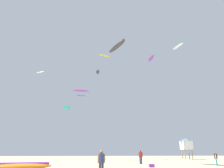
% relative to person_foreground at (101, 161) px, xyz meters
% --- Properties ---
extents(person_foreground, '(0.55, 0.40, 1.75)m').
position_rel_person_foreground_xyz_m(person_foreground, '(0.00, 0.00, 0.00)').
color(person_foreground, '#2D2D33').
rests_on(person_foreground, ground).
extents(person_midground, '(0.35, 0.46, 1.54)m').
position_rel_person_foreground_xyz_m(person_midground, '(14.17, 9.55, -0.12)').
color(person_midground, teal).
rests_on(person_midground, ground).
extents(person_left, '(0.57, 0.40, 1.77)m').
position_rel_person_foreground_xyz_m(person_left, '(5.77, 13.34, 0.01)').
color(person_left, navy).
rests_on(person_left, ground).
extents(kite_grounded_near, '(5.55, 2.58, 0.64)m').
position_rel_person_foreground_xyz_m(kite_grounded_near, '(-7.28, 5.76, -0.71)').
color(kite_grounded_near, orange).
rests_on(kite_grounded_near, ground).
extents(lifeguard_tower, '(2.30, 2.30, 4.15)m').
position_rel_person_foreground_xyz_m(lifeguard_tower, '(18.47, 27.32, 2.03)').
color(lifeguard_tower, '#8C704C').
rests_on(lifeguard_tower, ground).
extents(cooler_box, '(0.56, 0.36, 0.32)m').
position_rel_person_foreground_xyz_m(cooler_box, '(5.65, 7.49, -0.86)').
color(cooler_box, purple).
rests_on(cooler_box, ground).
extents(kite_aloft_0, '(3.63, 2.30, 0.56)m').
position_rel_person_foreground_xyz_m(kite_aloft_0, '(1.73, 37.88, 26.43)').
color(kite_aloft_0, yellow).
extents(kite_aloft_1, '(2.27, 1.80, 0.39)m').
position_rel_person_foreground_xyz_m(kite_aloft_1, '(-12.76, 28.01, 17.15)').
color(kite_aloft_1, white).
extents(kite_aloft_2, '(2.09, 3.91, 0.66)m').
position_rel_person_foreground_xyz_m(kite_aloft_2, '(18.77, 26.84, 24.28)').
color(kite_aloft_2, white).
extents(kite_aloft_3, '(2.86, 4.53, 0.88)m').
position_rel_person_foreground_xyz_m(kite_aloft_3, '(2.41, 11.09, 15.17)').
color(kite_aloft_3, '#2D2D33').
extents(kite_aloft_4, '(1.09, 3.62, 0.63)m').
position_rel_person_foreground_xyz_m(kite_aloft_4, '(12.65, 28.89, 21.90)').
color(kite_aloft_4, purple).
extents(kite_aloft_5, '(3.08, 1.25, 0.34)m').
position_rel_person_foreground_xyz_m(kite_aloft_5, '(-3.27, 22.19, 11.44)').
color(kite_aloft_5, purple).
extents(kite_aloft_6, '(2.33, 0.96, 0.30)m').
position_rel_person_foreground_xyz_m(kite_aloft_6, '(-4.23, 37.16, 14.37)').
color(kite_aloft_6, purple).
extents(kite_aloft_7, '(0.78, 2.61, 0.33)m').
position_rel_person_foreground_xyz_m(kite_aloft_7, '(-0.11, 28.05, 17.63)').
color(kite_aloft_7, '#2D2D33').
extents(kite_aloft_8, '(1.67, 4.32, 0.65)m').
position_rel_person_foreground_xyz_m(kite_aloft_8, '(-6.84, 31.22, 9.86)').
color(kite_aloft_8, '#19B29E').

